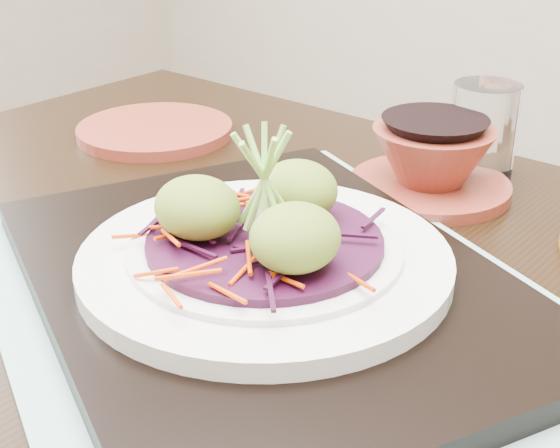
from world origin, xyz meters
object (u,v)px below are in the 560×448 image
Objects in this scene: water_glass at (483,131)px; terracotta_side_plate at (155,130)px; dining_table at (294,386)px; terracotta_bowl_set at (431,164)px; serving_tray at (265,280)px; white_plate at (265,258)px.

terracotta_side_plate is at bearing -164.47° from water_glass.
dining_table is 5.80× the size of terracotta_bowl_set.
terracotta_bowl_set is at bearing 114.77° from serving_tray.
terracotta_side_plate is at bearing 173.74° from serving_tray.
serving_tray is 2.04× the size of terracotta_bowl_set.
terracotta_side_plate is at bearing 154.27° from dining_table.
serving_tray reaches higher than terracotta_side_plate.
white_plate is 0.40m from terracotta_side_plate.
terracotta_bowl_set reaches higher than white_plate.
serving_tray is (-0.01, -0.02, 0.11)m from dining_table.
water_glass reaches higher than terracotta_side_plate.
serving_tray is 4.43× the size of water_glass.
white_plate is 0.26m from terracotta_bowl_set.
dining_table is at bearing -95.54° from water_glass.
dining_table is at bearing 65.00° from white_plate.
terracotta_bowl_set is (0.01, 0.24, 0.13)m from dining_table.
white_plate is 2.88× the size of water_glass.
serving_tray is 1.54× the size of white_plate.
water_glass is at bearing 111.68° from serving_tray.
terracotta_bowl_set is at bearing -107.61° from water_glass.
terracotta_side_plate is (-0.34, 0.21, 0.10)m from dining_table.
terracotta_bowl_set reaches higher than dining_table.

